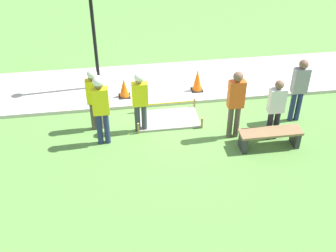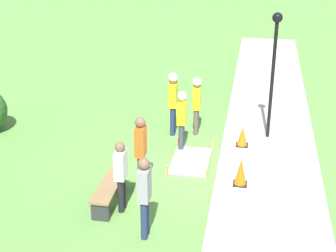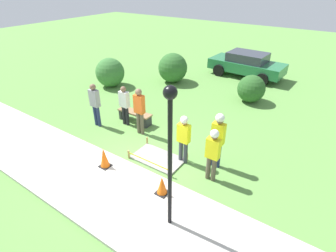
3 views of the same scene
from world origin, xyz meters
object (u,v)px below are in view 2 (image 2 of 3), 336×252
object	(u,v)px
traffic_cone_far_patch	(242,136)
worker_trainee	(173,97)
bystander_in_gray_shirt	(121,172)
lamppost_near	(274,57)
bystander_in_white_shirt	(144,193)
worker_assistant	(182,116)
traffic_cone_near_patch	(241,172)
park_bench	(109,191)
worker_supervisor	(197,101)
bystander_in_orange_shirt	(141,149)

from	to	relation	value
traffic_cone_far_patch	worker_trainee	size ratio (longest dim) A/B	0.31
bystander_in_gray_shirt	lamppost_near	bearing A→B (deg)	-36.45
worker_trainee	bystander_in_white_shirt	xyz separation A→B (m)	(-5.17, -0.29, -0.12)
traffic_cone_far_patch	bystander_in_white_shirt	world-z (taller)	bystander_in_white_shirt
traffic_cone_far_patch	worker_assistant	world-z (taller)	worker_assistant
traffic_cone_near_patch	bystander_in_white_shirt	world-z (taller)	bystander_in_white_shirt
traffic_cone_near_patch	park_bench	size ratio (longest dim) A/B	0.45
bystander_in_white_shirt	park_bench	bearing A→B (deg)	44.83
traffic_cone_far_patch	worker_supervisor	world-z (taller)	worker_supervisor
park_bench	worker_assistant	world-z (taller)	worker_assistant
bystander_in_white_shirt	worker_supervisor	bearing A→B (deg)	-4.08
bystander_in_orange_shirt	bystander_in_white_shirt	world-z (taller)	bystander_in_orange_shirt
traffic_cone_near_patch	worker_trainee	bearing A→B (deg)	36.81
traffic_cone_near_patch	lamppost_near	size ratio (longest dim) A/B	0.19
worker_supervisor	bystander_in_white_shirt	bearing A→B (deg)	175.92
worker_assistant	worker_trainee	xyz separation A→B (m)	(0.98, 0.41, 0.15)
park_bench	bystander_in_orange_shirt	xyz separation A→B (m)	(0.78, -0.58, 0.74)
worker_supervisor	traffic_cone_near_patch	bearing A→B (deg)	-154.15
worker_trainee	bystander_in_orange_shirt	distance (m)	3.31
traffic_cone_far_patch	lamppost_near	world-z (taller)	lamppost_near
traffic_cone_near_patch	bystander_in_orange_shirt	bearing A→B (deg)	100.98
bystander_in_white_shirt	traffic_cone_far_patch	bearing A→B (deg)	-21.52
worker_assistant	traffic_cone_far_patch	bearing A→B (deg)	-78.69
traffic_cone_far_patch	park_bench	size ratio (longest dim) A/B	0.38
worker_supervisor	worker_trainee	xyz separation A→B (m)	(-0.16, 0.67, 0.12)
traffic_cone_far_patch	bystander_in_orange_shirt	distance (m)	3.57
traffic_cone_near_patch	worker_assistant	world-z (taller)	worker_assistant
park_bench	bystander_in_orange_shirt	distance (m)	1.22
worker_supervisor	bystander_in_white_shirt	world-z (taller)	bystander_in_white_shirt
worker_assistant	bystander_in_orange_shirt	size ratio (longest dim) A/B	0.92
lamppost_near	worker_supervisor	bearing A→B (deg)	87.91
bystander_in_gray_shirt	worker_supervisor	bearing A→B (deg)	-14.02
worker_assistant	bystander_in_orange_shirt	world-z (taller)	bystander_in_orange_shirt
traffic_cone_near_patch	worker_trainee	distance (m)	3.63
traffic_cone_far_patch	lamppost_near	xyz separation A→B (m)	(0.73, -0.71, 2.10)
worker_supervisor	bystander_in_orange_shirt	size ratio (longest dim) A/B	0.94
worker_supervisor	lamppost_near	xyz separation A→B (m)	(-0.08, -2.11, 1.44)
worker_assistant	bystander_in_orange_shirt	xyz separation A→B (m)	(-2.32, 0.62, 0.06)
bystander_in_orange_shirt	lamppost_near	size ratio (longest dim) A/B	0.52
traffic_cone_far_patch	bystander_in_orange_shirt	world-z (taller)	bystander_in_orange_shirt
bystander_in_gray_shirt	bystander_in_orange_shirt	bearing A→B (deg)	-12.95
traffic_cone_near_patch	lamppost_near	world-z (taller)	lamppost_near
worker_trainee	bystander_in_gray_shirt	world-z (taller)	worker_trainee
traffic_cone_far_patch	worker_trainee	bearing A→B (deg)	72.68
traffic_cone_far_patch	worker_supervisor	bearing A→B (deg)	60.07
traffic_cone_near_patch	worker_supervisor	distance (m)	3.39
worker_trainee	lamppost_near	world-z (taller)	lamppost_near
bystander_in_orange_shirt	bystander_in_gray_shirt	world-z (taller)	bystander_in_orange_shirt
bystander_in_gray_shirt	park_bench	bearing A→B (deg)	61.91
traffic_cone_near_patch	bystander_in_gray_shirt	bearing A→B (deg)	119.10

